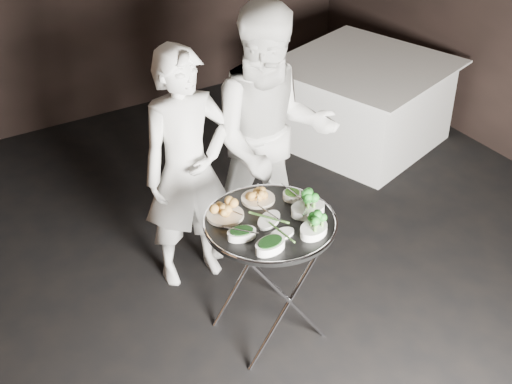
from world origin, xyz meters
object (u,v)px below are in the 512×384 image
tray_stand (269,273)px  waiter_right (272,139)px  waiter_left (187,170)px  serving_tray (270,223)px  dining_table (362,103)px

tray_stand → waiter_right: size_ratio=0.45×
waiter_left → waiter_right: bearing=-4.5°
tray_stand → waiter_right: bearing=56.6°
tray_stand → waiter_left: 0.86m
serving_tray → waiter_left: (-0.13, 0.76, -0.01)m
dining_table → tray_stand: bearing=-141.2°
waiter_right → dining_table: waiter_right is taller
serving_tray → tray_stand: bearing=63.4°
serving_tray → waiter_right: size_ratio=0.42×
waiter_left → waiter_right: waiter_right is taller
waiter_left → waiter_right: (0.59, -0.08, 0.09)m
serving_tray → dining_table: 2.62m
serving_tray → waiter_right: 0.83m
serving_tray → dining_table: serving_tray is taller
waiter_left → waiter_right: size_ratio=0.90×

